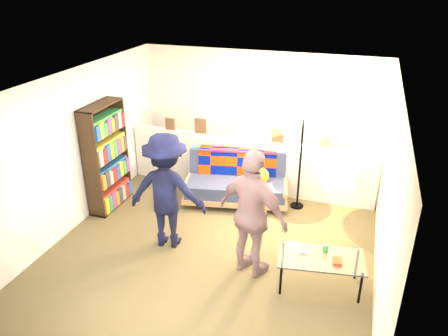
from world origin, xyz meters
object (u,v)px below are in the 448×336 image
at_px(floor_lamp, 303,143).
at_px(person_right, 253,215).
at_px(coffee_table, 322,259).
at_px(bookshelf, 107,160).
at_px(person_left, 167,191).
at_px(futon_sofa, 237,182).

distance_m(floor_lamp, person_right, 2.00).
bearing_deg(coffee_table, bookshelf, 164.59).
bearing_deg(person_right, person_left, 10.67).
relative_size(floor_lamp, person_right, 0.94).
relative_size(futon_sofa, floor_lamp, 1.15).
relative_size(floor_lamp, person_left, 0.95).
xyz_separation_m(coffee_table, person_right, (-0.91, 0.02, 0.46)).
xyz_separation_m(coffee_table, person_left, (-2.23, 0.29, 0.44)).
bearing_deg(bookshelf, person_right, -19.82).
bearing_deg(person_left, bookshelf, -33.61).
height_order(futon_sofa, bookshelf, bookshelf).
height_order(futon_sofa, coffee_table, futon_sofa).
bearing_deg(person_right, coffee_table, -158.91).
distance_m(futon_sofa, person_left, 1.73).
xyz_separation_m(futon_sofa, person_left, (-0.57, -1.55, 0.51)).
distance_m(bookshelf, person_left, 1.60).
distance_m(floor_lamp, person_left, 2.36).
bearing_deg(floor_lamp, person_right, -98.62).
height_order(person_left, person_right, person_right).
bearing_deg(bookshelf, coffee_table, -15.41).
xyz_separation_m(coffee_table, floor_lamp, (-0.61, 1.98, 0.75)).
relative_size(coffee_table, person_right, 0.65).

